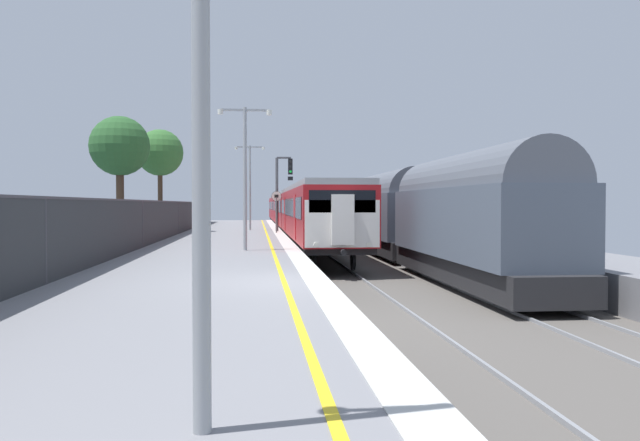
{
  "coord_description": "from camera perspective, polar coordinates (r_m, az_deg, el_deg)",
  "views": [
    {
      "loc": [
        -0.96,
        -14.13,
        1.72
      ],
      "look_at": [
        1.39,
        9.37,
        1.11
      ],
      "focal_mm": 35.88,
      "sensor_mm": 36.0,
      "label": 1
    }
  ],
  "objects": [
    {
      "name": "signal_gantry",
      "position": [
        40.45,
        -3.47,
        3.21
      ],
      "size": [
        1.1,
        0.24,
        4.71
      ],
      "color": "#47474C",
      "rests_on": "ground"
    },
    {
      "name": "platform_back_fence",
      "position": [
        14.84,
        -23.33,
        -1.48
      ],
      "size": [
        0.07,
        99.0,
        1.89
      ],
      "color": "#282B2D",
      "rests_on": "ground"
    },
    {
      "name": "freight_train_adjacent_track",
      "position": [
        40.64,
        4.28,
        0.96
      ],
      "size": [
        2.6,
        51.7,
        4.35
      ],
      "color": "#232326",
      "rests_on": "ground"
    },
    {
      "name": "background_tree_left",
      "position": [
        40.83,
        -14.04,
        5.76
      ],
      "size": [
        2.87,
        2.87,
        6.35
      ],
      "color": "#473323",
      "rests_on": "ground"
    },
    {
      "name": "platform_lamp_mid",
      "position": [
        23.96,
        -6.71,
        4.89
      ],
      "size": [
        2.0,
        0.2,
        5.31
      ],
      "color": "#93999E",
      "rests_on": "ground"
    },
    {
      "name": "commuter_train_at_platform",
      "position": [
        52.14,
        -2.36,
        0.96
      ],
      "size": [
        2.83,
        59.56,
        3.81
      ],
      "color": "maroon",
      "rests_on": "ground"
    },
    {
      "name": "platform_lamp_far",
      "position": [
        43.04,
        -6.27,
        3.6
      ],
      "size": [
        2.0,
        0.2,
        5.64
      ],
      "color": "#93999E",
      "rests_on": "ground"
    },
    {
      "name": "speed_limit_sign",
      "position": [
        38.19,
        -3.91,
        1.28
      ],
      "size": [
        0.59,
        0.08,
        2.5
      ],
      "color": "#59595B",
      "rests_on": "ground"
    },
    {
      "name": "ground",
      "position": [
        14.77,
        8.54,
        -7.62
      ],
      "size": [
        17.4,
        110.0,
        1.21
      ],
      "color": "gray"
    },
    {
      "name": "platform_lamp_near",
      "position": [
        5.04,
        -10.62,
        17.43
      ],
      "size": [
        2.0,
        0.2,
        5.21
      ],
      "color": "#93999E",
      "rests_on": "ground"
    },
    {
      "name": "background_tree_centre",
      "position": [
        36.2,
        -17.42,
        6.13
      ],
      "size": [
        3.21,
        3.21,
        6.47
      ],
      "color": "#473323",
      "rests_on": "ground"
    }
  ]
}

